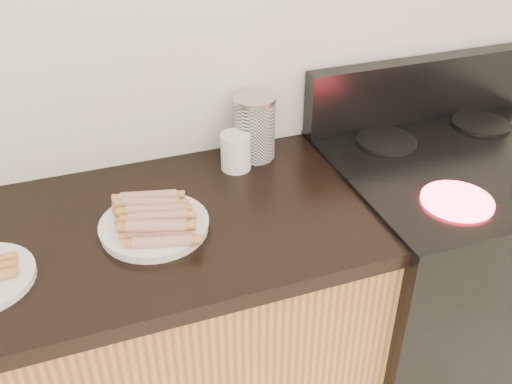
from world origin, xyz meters
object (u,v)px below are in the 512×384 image
object	(u,v)px
stove	(441,280)
canister	(254,127)
mug	(236,152)
main_plate	(154,227)

from	to	relation	value
stove	canister	world-z (taller)	canister
mug	stove	bearing A→B (deg)	-17.42
main_plate	mug	distance (m)	0.35
stove	main_plate	xyz separation A→B (m)	(-0.91, -0.01, 0.45)
stove	mug	bearing A→B (deg)	162.58
main_plate	canister	world-z (taller)	canister
main_plate	mug	size ratio (longest dim) A/B	2.45
canister	mug	bearing A→B (deg)	-147.27
stove	mug	size ratio (longest dim) A/B	8.71
stove	mug	xyz separation A→B (m)	(-0.63, 0.20, 0.50)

